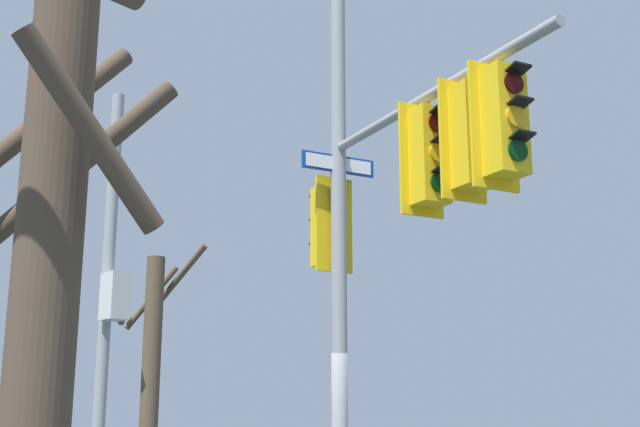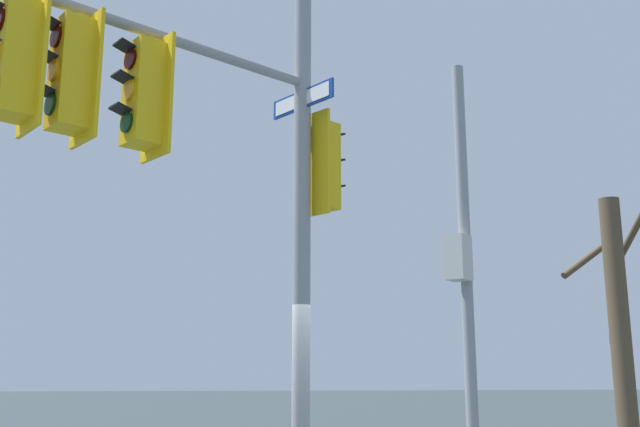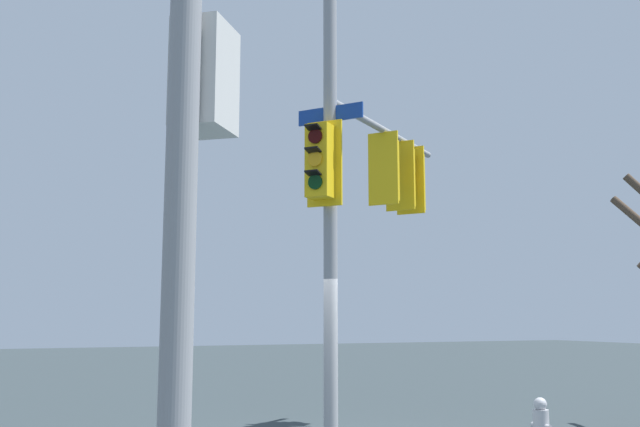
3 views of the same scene
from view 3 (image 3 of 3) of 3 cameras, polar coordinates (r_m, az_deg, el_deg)
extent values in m
cylinder|color=gray|center=(10.95, 0.83, 7.08)|extent=(0.21, 0.21, 9.69)
cylinder|color=gray|center=(12.89, 5.33, 6.55)|extent=(2.63, 3.46, 0.12)
cube|color=yellow|center=(12.74, 5.39, 3.49)|extent=(0.47, 0.46, 1.10)
cube|color=yellow|center=(12.59, 5.09, 3.63)|extent=(0.47, 0.38, 1.30)
cylinder|color=#2F0403|center=(12.96, 5.65, 4.83)|extent=(0.19, 0.16, 0.22)
cube|color=black|center=(13.06, 5.77, 5.28)|extent=(0.26, 0.26, 0.06)
cylinder|color=#F2A814|center=(12.89, 5.68, 3.36)|extent=(0.19, 0.16, 0.22)
cube|color=black|center=(12.98, 5.79, 3.82)|extent=(0.26, 0.26, 0.06)
cylinder|color=black|center=(12.82, 5.70, 1.87)|extent=(0.19, 0.16, 0.22)
cube|color=black|center=(12.91, 5.82, 2.34)|extent=(0.26, 0.26, 0.06)
cylinder|color=gray|center=(12.88, 5.35, 6.21)|extent=(0.04, 0.04, 0.15)
cube|color=yellow|center=(13.43, 6.71, 2.90)|extent=(0.47, 0.46, 1.10)
cube|color=yellow|center=(13.27, 6.44, 3.03)|extent=(0.47, 0.37, 1.30)
cylinder|color=#2F0403|center=(13.65, 6.95, 4.18)|extent=(0.19, 0.16, 0.22)
cube|color=black|center=(13.74, 7.05, 4.61)|extent=(0.26, 0.25, 0.06)
cylinder|color=#F2A814|center=(13.58, 6.97, 2.78)|extent=(0.19, 0.16, 0.22)
cube|color=black|center=(13.67, 7.08, 3.22)|extent=(0.26, 0.25, 0.06)
cylinder|color=black|center=(13.52, 7.00, 1.36)|extent=(0.19, 0.16, 0.22)
cube|color=black|center=(13.61, 7.10, 1.81)|extent=(0.26, 0.25, 0.06)
cylinder|color=gray|center=(13.56, 6.67, 5.49)|extent=(0.04, 0.04, 0.15)
cube|color=yellow|center=(13.90, 7.52, 2.53)|extent=(0.47, 0.46, 1.10)
cube|color=yellow|center=(13.74, 7.26, 2.65)|extent=(0.47, 0.37, 1.30)
cylinder|color=#2F0403|center=(14.11, 7.74, 3.78)|extent=(0.19, 0.16, 0.22)
cube|color=black|center=(14.21, 7.84, 4.19)|extent=(0.26, 0.25, 0.06)
cylinder|color=#F2A814|center=(14.05, 7.77, 2.42)|extent=(0.19, 0.16, 0.22)
cube|color=black|center=(14.14, 7.87, 2.85)|extent=(0.26, 0.25, 0.06)
cylinder|color=black|center=(13.99, 7.79, 1.05)|extent=(0.19, 0.16, 0.22)
cube|color=black|center=(14.08, 7.89, 1.49)|extent=(0.26, 0.25, 0.06)
cylinder|color=gray|center=(14.03, 7.47, 5.04)|extent=(0.04, 0.04, 0.15)
cube|color=yellow|center=(10.52, -0.01, 4.22)|extent=(0.47, 0.46, 1.10)
cube|color=yellow|center=(10.67, 0.38, 4.04)|extent=(0.45, 0.40, 1.30)
cylinder|color=#2F0403|center=(10.46, -0.39, 6.21)|extent=(0.19, 0.17, 0.22)
cube|color=black|center=(10.42, -0.57, 6.94)|extent=(0.26, 0.26, 0.06)
cylinder|color=#F2A814|center=(10.38, -0.39, 4.40)|extent=(0.19, 0.17, 0.22)
cube|color=black|center=(10.34, -0.57, 5.13)|extent=(0.26, 0.26, 0.06)
cylinder|color=black|center=(10.31, -0.39, 2.55)|extent=(0.19, 0.17, 0.22)
cube|color=black|center=(10.27, -0.57, 3.28)|extent=(0.26, 0.26, 0.06)
cube|color=navy|center=(11.00, 0.82, 7.96)|extent=(0.89, 0.70, 0.24)
cube|color=white|center=(11.01, 0.87, 7.94)|extent=(0.79, 0.62, 0.18)
cylinder|color=gray|center=(5.31, -10.78, 12.66)|extent=(0.23, 0.23, 7.64)
cube|color=silver|center=(5.58, -9.22, 10.65)|extent=(0.61, 0.60, 0.84)
sphere|color=#B2B2B7|center=(11.67, 17.25, -14.39)|extent=(0.20, 0.20, 0.20)
cylinder|color=#B2B2B7|center=(11.82, 16.85, -15.93)|extent=(0.10, 0.09, 0.09)
camera|label=1|loc=(18.54, 29.45, -7.58)|focal=45.69mm
camera|label=2|loc=(18.43, -8.85, -8.54)|focal=39.52mm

